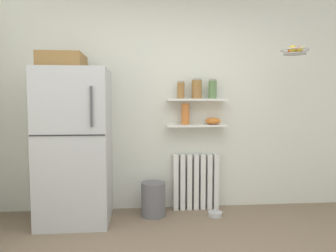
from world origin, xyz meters
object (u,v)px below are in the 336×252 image
Objects in this scene: storage_jar_0 at (181,90)px; hanging_fruit_basket at (295,51)px; shelf_bowl at (213,121)px; trash_bin at (153,199)px; storage_jar_2 at (213,89)px; pet_food_bowl at (215,214)px; refrigerator at (75,143)px; radiator at (196,182)px; storage_jar_1 at (197,89)px; vase at (185,114)px.

storage_jar_0 is 1.32m from hanging_fruit_basket.
shelf_bowl is 1.17m from trash_bin.
storage_jar_2 reaches higher than pet_food_bowl.
trash_bin is at bearing 4.45° from refrigerator.
refrigerator is 1.36m from storage_jar_0.
hanging_fruit_basket is (0.78, -0.47, 0.39)m from storage_jar_2.
storage_jar_1 is (-0.00, -0.03, 1.13)m from radiator.
storage_jar_2 is at bearing 13.68° from trash_bin.
refrigerator is at bearing 179.74° from pet_food_bowl.
vase reaches higher than shelf_bowl.
vase is at bearing 180.00° from shelf_bowl.
storage_jar_2 is (0.19, -0.00, -0.00)m from storage_jar_1.
vase is (1.25, 0.24, 0.30)m from refrigerator.
storage_jar_1 is 0.93× the size of vase.
vase is at bearing 0.00° from storage_jar_0.
refrigerator is at bearing -169.04° from vase.
vase is 1.56× the size of pet_food_bowl.
radiator is 1.13m from storage_jar_1.
trash_bin is at bearing -152.53° from storage_jar_0.
storage_jar_2 is 0.60× the size of trash_bin.
storage_jar_2 reaches higher than shelf_bowl.
radiator is 2.30× the size of hanging_fruit_basket.
hanging_fruit_basket is (0.79, -0.22, 1.83)m from pet_food_bowl.
pet_food_bowl is 2.01m from hanging_fruit_basket.
refrigerator is 6.24× the size of hanging_fruit_basket.
radiator is 0.85m from vase.
vase is 1.07m from trash_bin.
refrigerator is 7.81× the size of storage_jar_2.
vase reaches higher than trash_bin.
storage_jar_0 is at bearing 180.00° from shelf_bowl.
radiator reaches higher than trash_bin.
pet_food_bowl is (-0.01, -0.25, -1.44)m from storage_jar_2.
storage_jar_0 reaches higher than trash_bin.
storage_jar_0 is (1.20, 0.24, 0.59)m from refrigerator.
pet_food_bowl is (0.37, -0.25, -1.43)m from storage_jar_0.
pet_food_bowl is (0.18, -0.28, -0.31)m from radiator.
storage_jar_2 is 0.80× the size of hanging_fruit_basket.
trash_bin is (0.86, 0.07, -0.67)m from refrigerator.
pet_food_bowl is (0.18, -0.25, -1.45)m from storage_jar_1.
refrigerator is 1.78m from pet_food_bowl.
radiator is 1.72× the size of trash_bin.
storage_jar_2 is 1.47m from pet_food_bowl.
radiator is 3.20× the size of storage_jar_0.
storage_jar_2 is 1.26× the size of shelf_bowl.
vase is (0.06, 0.00, -0.29)m from storage_jar_0.
hanging_fruit_basket is at bearing -27.17° from radiator.
refrigerator is 2.71× the size of radiator.
shelf_bowl reaches higher than trash_bin.
storage_jar_2 is at bearing 0.00° from storage_jar_0.
storage_jar_1 is 1.28× the size of shelf_bowl.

